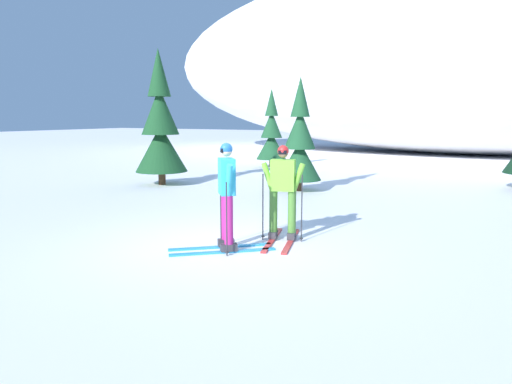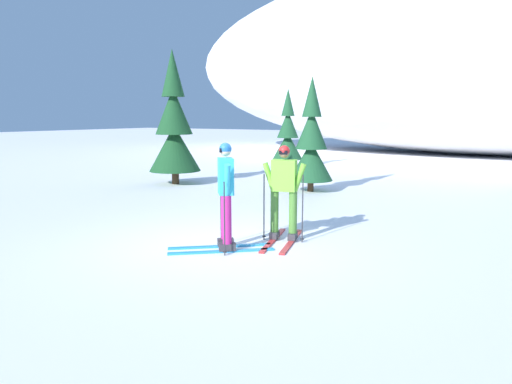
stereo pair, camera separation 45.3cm
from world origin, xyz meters
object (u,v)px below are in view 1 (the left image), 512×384
Objects in this scene: skier_lime_jacket at (283,191)px; pine_tree_far_left at (160,129)px; pine_tree_center at (300,144)px; skier_cyan_jacket at (226,195)px; pine_tree_center_left at (271,134)px.

pine_tree_far_left is at bearing 145.38° from skier_lime_jacket.
skier_lime_jacket is 7.91m from pine_tree_far_left.
pine_tree_center is at bearing 109.62° from skier_lime_jacket.
skier_cyan_jacket reaches higher than skier_lime_jacket.
skier_cyan_jacket is 13.19m from pine_tree_center_left.
pine_tree_center_left is at bearing 117.04° from skier_lime_jacket.
skier_lime_jacket is 0.51× the size of pine_tree_center.
pine_tree_far_left is 4.66m from pine_tree_center.
skier_lime_jacket is at bearing -34.62° from pine_tree_far_left.
skier_lime_jacket is 12.48m from pine_tree_center_left.
skier_cyan_jacket is 1.04× the size of skier_lime_jacket.
skier_lime_jacket is at bearing 62.05° from skier_cyan_jacket.
skier_lime_jacket is 5.74m from pine_tree_center.
pine_tree_far_left is at bearing -96.87° from pine_tree_center_left.
pine_tree_far_left is at bearing -168.56° from pine_tree_center.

